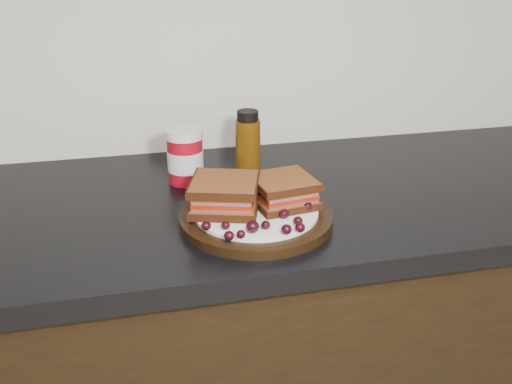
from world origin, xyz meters
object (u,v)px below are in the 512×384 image
plate (256,218)px  sandwich_left (225,194)px  condiment_jar (185,156)px  oil_bottle (248,145)px

plate → sandwich_left: (-0.05, 0.02, 0.04)m
plate → sandwich_left: size_ratio=2.32×
plate → sandwich_left: bearing=158.7°
sandwich_left → condiment_jar: condiment_jar is taller
sandwich_left → oil_bottle: bearing=83.3°
plate → condiment_jar: bearing=114.9°
plate → oil_bottle: bearing=81.7°
sandwich_left → plate: bearing=-4.4°
plate → sandwich_left: 0.07m
oil_bottle → condiment_jar: bearing=177.2°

